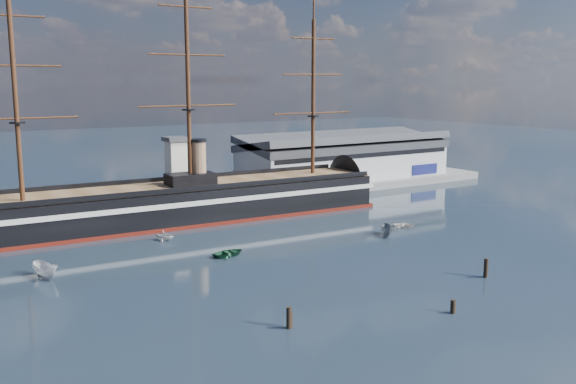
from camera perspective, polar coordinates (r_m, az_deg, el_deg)
ground at (r=122.82m, az=-5.00°, el=-4.21°), size 600.00×600.00×0.00m
quay at (r=158.69m, az=-7.90°, el=-1.04°), size 180.00×18.00×2.00m
warehouse at (r=185.74m, az=5.06°, el=3.10°), size 63.00×21.00×11.60m
quay_tower at (r=151.62m, az=-9.90°, el=2.13°), size 5.00×5.00×15.00m
warship at (r=138.39m, az=-10.02°, el=-1.01°), size 113.22×20.17×53.94m
motorboat_a at (r=105.87m, az=-20.71°, el=-7.15°), size 7.78×4.32×2.94m
motorboat_b at (r=111.56m, az=-5.27°, el=-5.67°), size 1.86×3.73×1.67m
motorboat_c at (r=126.80m, az=8.82°, el=-3.85°), size 6.70×5.47×2.58m
motorboat_d at (r=123.61m, az=-10.91°, el=-4.27°), size 6.40×5.92×2.24m
motorboat_e at (r=134.58m, az=10.30°, el=-3.09°), size 2.55×3.05×1.35m
piling_near_left at (r=80.02m, az=0.08°, el=-12.02°), size 0.64×0.64×3.44m
piling_near_mid at (r=87.48m, az=14.42°, el=-10.40°), size 0.64×0.64×2.51m
piling_near_right at (r=103.90m, az=17.13°, el=-7.26°), size 0.64×0.64×3.70m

